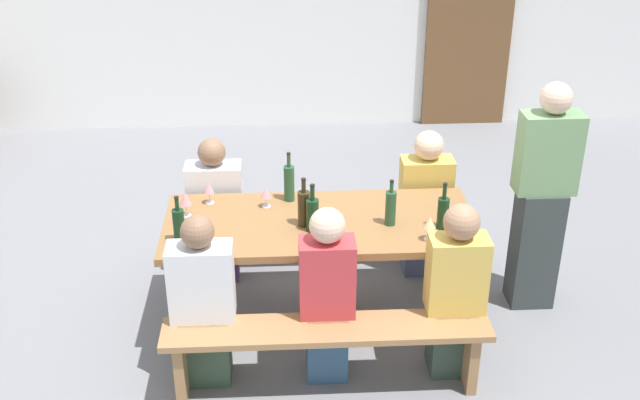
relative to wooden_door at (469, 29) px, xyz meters
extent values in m
plane|color=slate|center=(-1.77, -3.59, -1.05)|extent=(24.00, 24.00, 0.00)
cube|color=brown|center=(0.00, 0.00, 0.00)|extent=(0.90, 0.06, 2.10)
cube|color=olive|center=(-1.77, -3.59, -0.33)|extent=(2.01, 0.86, 0.05)
cylinder|color=olive|center=(-2.69, -3.97, -0.70)|extent=(0.07, 0.07, 0.70)
cylinder|color=olive|center=(-0.84, -3.97, -0.70)|extent=(0.07, 0.07, 0.70)
cylinder|color=olive|center=(-2.69, -3.22, -0.70)|extent=(0.07, 0.07, 0.70)
cylinder|color=olive|center=(-0.84, -3.22, -0.70)|extent=(0.07, 0.07, 0.70)
cube|color=#9E7247|center=(-1.77, -4.33, -0.62)|extent=(1.91, 0.30, 0.04)
cube|color=#9E7247|center=(-2.62, -4.33, -0.84)|extent=(0.06, 0.24, 0.41)
cube|color=#9E7247|center=(-0.91, -4.33, -0.84)|extent=(0.06, 0.24, 0.41)
cube|color=#9E7247|center=(-1.77, -2.86, -0.62)|extent=(1.91, 0.30, 0.04)
cube|color=#9E7247|center=(-2.62, -2.86, -0.84)|extent=(0.06, 0.24, 0.41)
cube|color=#9E7247|center=(-0.91, -2.86, -0.84)|extent=(0.06, 0.24, 0.41)
cylinder|color=#143319|center=(-1.82, -3.72, -0.19)|extent=(0.08, 0.08, 0.21)
cylinder|color=#143319|center=(-1.82, -3.72, -0.04)|extent=(0.03, 0.03, 0.09)
cylinder|color=black|center=(-1.82, -3.72, 0.01)|extent=(0.03, 0.03, 0.01)
cylinder|color=#143319|center=(-2.64, -3.81, -0.19)|extent=(0.07, 0.07, 0.22)
cylinder|color=#143319|center=(-2.64, -3.81, -0.04)|extent=(0.03, 0.03, 0.08)
cylinder|color=black|center=(-2.64, -3.81, 0.00)|extent=(0.03, 0.03, 0.01)
cylinder|color=#143319|center=(-1.00, -3.73, -0.20)|extent=(0.07, 0.07, 0.21)
cylinder|color=#143319|center=(-1.00, -3.73, -0.05)|extent=(0.03, 0.03, 0.10)
cylinder|color=black|center=(-1.00, -3.73, 0.01)|extent=(0.03, 0.03, 0.01)
cylinder|color=#234C2D|center=(-1.96, -3.28, -0.18)|extent=(0.07, 0.07, 0.25)
cylinder|color=#234C2D|center=(-1.96, -3.28, -0.01)|extent=(0.03, 0.03, 0.09)
cylinder|color=black|center=(-1.96, -3.28, 0.04)|extent=(0.03, 0.03, 0.01)
cylinder|color=#234C2D|center=(-1.32, -3.66, -0.19)|extent=(0.07, 0.07, 0.23)
cylinder|color=#234C2D|center=(-1.32, -3.66, -0.04)|extent=(0.02, 0.02, 0.07)
cylinder|color=black|center=(-1.32, -3.66, 0.00)|extent=(0.03, 0.03, 0.01)
cylinder|color=#332814|center=(-1.87, -3.64, -0.18)|extent=(0.08, 0.08, 0.23)
cylinder|color=#332814|center=(-1.87, -3.64, -0.03)|extent=(0.03, 0.03, 0.08)
cylinder|color=black|center=(-1.87, -3.64, 0.02)|extent=(0.03, 0.03, 0.01)
cylinder|color=silver|center=(-2.63, -3.48, -0.30)|extent=(0.06, 0.06, 0.01)
cylinder|color=silver|center=(-2.63, -3.48, -0.25)|extent=(0.01, 0.01, 0.08)
cone|color=#D18C93|center=(-2.63, -3.48, -0.17)|extent=(0.08, 0.08, 0.09)
cylinder|color=silver|center=(-2.49, -3.30, -0.30)|extent=(0.06, 0.06, 0.01)
cylinder|color=silver|center=(-2.49, -3.30, -0.26)|extent=(0.01, 0.01, 0.07)
cone|color=#D18C93|center=(-2.49, -3.30, -0.18)|extent=(0.07, 0.07, 0.07)
cylinder|color=silver|center=(-0.97, -3.91, -0.30)|extent=(0.06, 0.06, 0.01)
cylinder|color=silver|center=(-0.97, -3.91, -0.25)|extent=(0.01, 0.01, 0.09)
cone|color=maroon|center=(-0.97, -3.91, -0.17)|extent=(0.07, 0.07, 0.08)
cylinder|color=silver|center=(-2.11, -3.38, -0.30)|extent=(0.06, 0.06, 0.01)
cylinder|color=silver|center=(-2.11, -3.38, -0.26)|extent=(0.01, 0.01, 0.06)
cone|color=#D18C93|center=(-2.11, -3.38, -0.19)|extent=(0.07, 0.07, 0.07)
cylinder|color=silver|center=(-1.11, -3.88, -0.30)|extent=(0.06, 0.06, 0.01)
cylinder|color=silver|center=(-1.11, -3.88, -0.25)|extent=(0.01, 0.01, 0.08)
cone|color=beige|center=(-1.11, -3.88, -0.18)|extent=(0.08, 0.08, 0.07)
cube|color=#354B37|center=(-2.49, -4.18, -0.83)|extent=(0.28, 0.24, 0.45)
cube|color=silver|center=(-2.49, -4.18, -0.37)|extent=(0.38, 0.20, 0.47)
sphere|color=#846047|center=(-2.49, -4.18, -0.03)|extent=(0.19, 0.19, 0.19)
cube|color=#31516F|center=(-1.76, -4.18, -0.83)|extent=(0.24, 0.24, 0.45)
cube|color=#C6383D|center=(-1.76, -4.18, -0.36)|extent=(0.32, 0.20, 0.48)
sphere|color=beige|center=(-1.76, -4.18, -0.02)|extent=(0.21, 0.21, 0.21)
cube|color=#334639|center=(-1.00, -4.18, -0.83)|extent=(0.26, 0.24, 0.45)
cube|color=gold|center=(-1.00, -4.18, -0.36)|extent=(0.35, 0.20, 0.48)
sphere|color=#A87A5B|center=(-1.00, -4.18, -0.02)|extent=(0.21, 0.21, 0.21)
cube|color=#523A6C|center=(-2.49, -3.01, -0.83)|extent=(0.29, 0.24, 0.45)
cube|color=silver|center=(-2.49, -3.01, -0.38)|extent=(0.39, 0.20, 0.45)
sphere|color=#846047|center=(-2.49, -3.01, -0.05)|extent=(0.20, 0.20, 0.20)
cube|color=#454F6E|center=(-0.97, -3.01, -0.83)|extent=(0.28, 0.24, 0.45)
cube|color=gold|center=(-0.97, -3.01, -0.37)|extent=(0.37, 0.20, 0.46)
sphere|color=beige|center=(-0.97, -3.01, -0.04)|extent=(0.21, 0.21, 0.21)
cube|color=#343B3A|center=(-0.29, -3.47, -0.62)|extent=(0.29, 0.24, 0.87)
cube|color=#729966|center=(-0.29, -3.47, 0.09)|extent=(0.39, 0.20, 0.54)
sphere|color=beige|center=(-0.29, -3.47, 0.46)|extent=(0.21, 0.21, 0.21)
camera|label=1|loc=(-2.01, -7.98, 2.07)|focal=43.55mm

